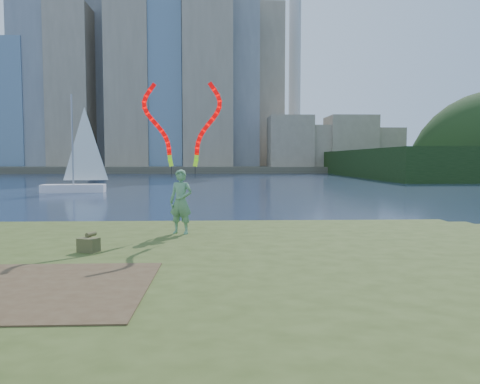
{
  "coord_description": "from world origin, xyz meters",
  "views": [
    {
      "loc": [
        0.42,
        -9.7,
        2.6
      ],
      "look_at": [
        0.86,
        1.0,
        1.85
      ],
      "focal_mm": 35.0,
      "sensor_mm": 36.0,
      "label": 1
    }
  ],
  "objects": [
    {
      "name": "far_shore",
      "position": [
        0.0,
        95.0,
        0.6
      ],
      "size": [
        320.0,
        40.0,
        1.2
      ],
      "primitive_type": "cube",
      "color": "#4A4536",
      "rests_on": "ground"
    },
    {
      "name": "canvas_bag",
      "position": [
        -2.16,
        -0.57,
        0.95
      ],
      "size": [
        0.45,
        0.51,
        0.36
      ],
      "rotation": [
        0.0,
        0.0,
        -0.39
      ],
      "color": "#49462A",
      "rests_on": "grassy_knoll"
    },
    {
      "name": "observation_tower",
      "position": [
        18.0,
        102.0,
        39.11
      ],
      "size": [
        10.0,
        10.0,
        58.0
      ],
      "color": "silver",
      "rests_on": "far_shore"
    },
    {
      "name": "sailboat",
      "position": [
        -10.96,
        27.69,
        1.33
      ],
      "size": [
        5.14,
        1.98,
        7.73
      ],
      "rotation": [
        0.0,
        0.0,
        0.09
      ],
      "color": "white",
      "rests_on": "ground"
    },
    {
      "name": "dirt_patch",
      "position": [
        -2.2,
        -3.2,
        0.81
      ],
      "size": [
        3.2,
        3.0,
        0.02
      ],
      "primitive_type": "cube",
      "color": "#47331E",
      "rests_on": "grassy_knoll"
    },
    {
      "name": "grassy_knoll",
      "position": [
        0.0,
        -2.3,
        0.34
      ],
      "size": [
        20.0,
        18.0,
        0.8
      ],
      "color": "#39491A",
      "rests_on": "ground"
    },
    {
      "name": "woman_with_ribbons",
      "position": [
        -0.53,
        1.62,
        2.22
      ],
      "size": [
        1.92,
        0.7,
        3.95
      ],
      "rotation": [
        0.0,
        0.0,
        -0.33
      ],
      "color": "#11681F",
      "rests_on": "grassy_knoll"
    },
    {
      "name": "ground",
      "position": [
        0.0,
        0.0,
        0.0
      ],
      "size": [
        320.0,
        320.0,
        0.0
      ],
      "primitive_type": "plane",
      "color": "#1A2741",
      "rests_on": "ground"
    }
  ]
}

